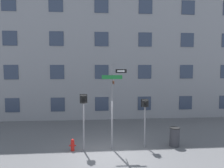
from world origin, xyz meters
The scene contains 7 objects.
ground_plane centered at (0.00, 0.00, 0.00)m, with size 60.00×60.00×0.00m, color #515154.
building_facade centered at (0.00, 7.13, 6.34)m, with size 24.00×0.63×12.68m.
street_sign_pole centered at (0.35, 0.62, 2.60)m, with size 1.25×1.00×4.38m.
pedestrian_signal_left centered at (-1.14, 0.43, 2.24)m, with size 0.37×0.40×2.86m.
pedestrian_signal_right centered at (2.03, 0.75, 1.97)m, with size 0.36×0.40×2.53m.
fire_hydrant centered at (-1.71, 0.55, 0.30)m, with size 0.34×0.18×0.61m.
trash_bin centered at (3.64, 0.72, 0.51)m, with size 0.54×0.54×1.02m.
Camera 1 is at (-0.62, -10.27, 4.26)m, focal length 35.00 mm.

